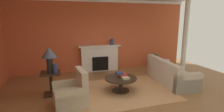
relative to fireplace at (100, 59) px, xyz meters
name	(u,v)px	position (x,y,z in m)	size (l,w,h in m)	color
ground_plane	(123,95)	(0.10, -2.65, -0.54)	(9.59, 9.59, 0.00)	olive
wall_fireplace	(100,35)	(0.10, 0.21, 0.99)	(7.98, 0.12, 3.07)	#C65633
crown_moulding	(100,1)	(0.10, 0.13, 2.45)	(7.98, 0.08, 0.12)	white
area_rug	(121,91)	(0.11, -2.37, -0.53)	(3.12, 2.37, 0.01)	tan
fireplace	(100,59)	(0.00, 0.00, 0.00)	(1.80, 0.35, 1.14)	white
sofa	(170,74)	(2.06, -2.16, -0.24)	(1.05, 2.16, 0.85)	beige
armchair_near_window	(72,94)	(-1.43, -2.87, -0.23)	(0.88, 0.88, 0.95)	#C1B293
coffee_table	(121,81)	(0.11, -2.37, -0.20)	(1.00, 1.00, 0.45)	#2D2319
side_table	(51,82)	(-1.96, -1.99, -0.14)	(0.56, 0.56, 0.70)	#2D2319
table_lamp	(49,55)	(-1.96, -1.99, 0.68)	(0.44, 0.44, 0.75)	black
vase_on_side_table	(55,68)	(-1.81, -2.11, 0.30)	(0.11, 0.11, 0.27)	navy
vase_mantel_right	(112,42)	(0.55, -0.05, 0.72)	(0.15, 0.15, 0.25)	navy
vase_tall_corner	(155,61)	(2.58, -0.30, -0.21)	(0.26, 0.26, 0.65)	#33703D
book_red_cover	(126,78)	(0.21, -2.55, -0.06)	(0.21, 0.18, 0.06)	tan
book_art_folio	(123,75)	(0.19, -2.37, -0.01)	(0.23, 0.19, 0.05)	maroon
book_small_novel	(119,73)	(0.07, -2.33, 0.05)	(0.20, 0.19, 0.05)	navy
column_white	(185,36)	(3.42, -1.15, 0.99)	(0.20, 0.20, 3.07)	white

